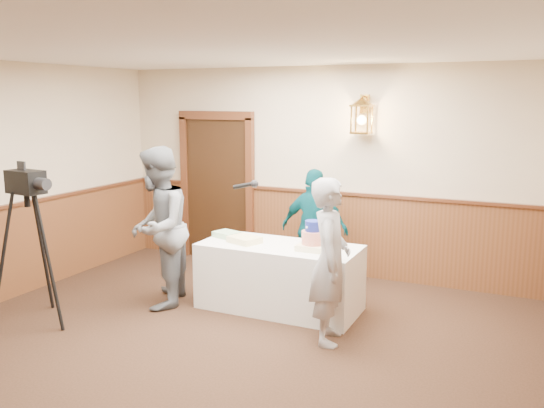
{
  "coord_description": "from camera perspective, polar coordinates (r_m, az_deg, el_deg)",
  "views": [
    {
      "loc": [
        2.67,
        -3.82,
        2.37
      ],
      "look_at": [
        0.1,
        1.7,
        1.25
      ],
      "focal_mm": 38.0,
      "sensor_mm": 36.0,
      "label": 1
    }
  ],
  "objects": [
    {
      "name": "room_shell",
      "position": [
        5.14,
        -7.44,
        0.83
      ],
      "size": [
        6.02,
        7.02,
        2.81
      ],
      "color": "beige",
      "rests_on": "ground"
    },
    {
      "name": "tiered_cake",
      "position": [
        6.26,
        4.09,
        -3.41
      ],
      "size": [
        0.31,
        0.31,
        0.32
      ],
      "rotation": [
        0.0,
        0.0,
        0.0
      ],
      "color": "#FFF2BD",
      "rests_on": "display_table"
    },
    {
      "name": "tv_camera_rig",
      "position": [
        6.59,
        -22.73,
        -4.75
      ],
      "size": [
        0.65,
        0.6,
        1.64
      ],
      "rotation": [
        0.0,
        0.0,
        -0.12
      ],
      "color": "black",
      "rests_on": "ground"
    },
    {
      "name": "display_table",
      "position": [
        6.58,
        0.74,
        -7.23
      ],
      "size": [
        1.8,
        0.8,
        0.75
      ],
      "primitive_type": "cube",
      "color": "white",
      "rests_on": "ground"
    },
    {
      "name": "ground",
      "position": [
        5.23,
        -9.28,
        -16.68
      ],
      "size": [
        7.0,
        7.0,
        0.0
      ],
      "primitive_type": "plane",
      "color": "black",
      "rests_on": "ground"
    },
    {
      "name": "assistant_p",
      "position": [
        7.25,
        4.23,
        -2.46
      ],
      "size": [
        0.9,
        0.41,
        1.51
      ],
      "primitive_type": "imported",
      "rotation": [
        0.0,
        0.0,
        3.1
      ],
      "color": "#074851",
      "rests_on": "ground"
    },
    {
      "name": "baker",
      "position": [
        5.62,
        5.78,
        -5.65
      ],
      "size": [
        0.53,
        0.68,
        1.63
      ],
      "primitive_type": "imported",
      "rotation": [
        0.0,
        0.0,
        1.84
      ],
      "color": "#9B9BA1",
      "rests_on": "ground"
    },
    {
      "name": "sheet_cake_yellow",
      "position": [
        6.57,
        -2.73,
        -3.54
      ],
      "size": [
        0.41,
        0.36,
        0.07
      ],
      "primitive_type": "cube",
      "rotation": [
        0.0,
        0.0,
        -0.34
      ],
      "color": "#FEFB98",
      "rests_on": "display_table"
    },
    {
      "name": "interviewer",
      "position": [
        6.67,
        -11.23,
        -2.31
      ],
      "size": [
        1.63,
        1.09,
        1.84
      ],
      "rotation": [
        0.0,
        0.0,
        -1.2
      ],
      "color": "slate",
      "rests_on": "ground"
    },
    {
      "name": "sheet_cake_green",
      "position": [
        6.85,
        -4.52,
        -3.02
      ],
      "size": [
        0.33,
        0.3,
        0.07
      ],
      "primitive_type": "cube",
      "rotation": [
        0.0,
        0.0,
        -0.3
      ],
      "color": "#99D395",
      "rests_on": "display_table"
    }
  ]
}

